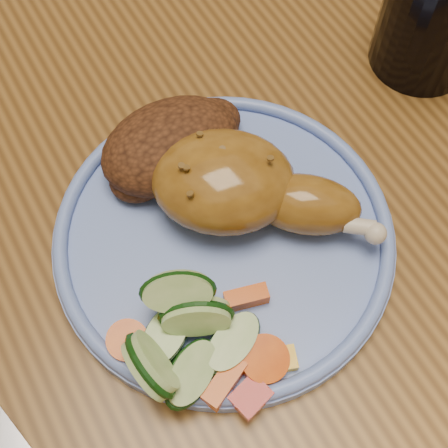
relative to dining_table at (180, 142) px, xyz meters
name	(u,v)px	position (x,y,z in m)	size (l,w,h in m)	color
ground	(202,348)	(0.00, 0.00, -0.67)	(4.00, 4.00, 0.00)	#51351C
dining_table	(180,142)	(0.00, 0.00, 0.00)	(0.90, 1.40, 0.75)	brown
plate	(224,238)	(-0.04, -0.14, 0.09)	(0.24, 0.24, 0.01)	#6A88DA
plate_rim	(224,231)	(-0.04, -0.14, 0.10)	(0.23, 0.23, 0.01)	#6A88DA
chicken_leg	(243,187)	(-0.01, -0.13, 0.12)	(0.15, 0.15, 0.05)	#8F601E
rice_pilaf	(173,145)	(-0.04, -0.07, 0.11)	(0.11, 0.08, 0.05)	#4E2813
vegetable_pile	(192,341)	(-0.09, -0.20, 0.11)	(0.11, 0.11, 0.05)	#A50A05
drinking_glass	(438,8)	(0.19, -0.08, 0.14)	(0.08, 0.08, 0.11)	black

